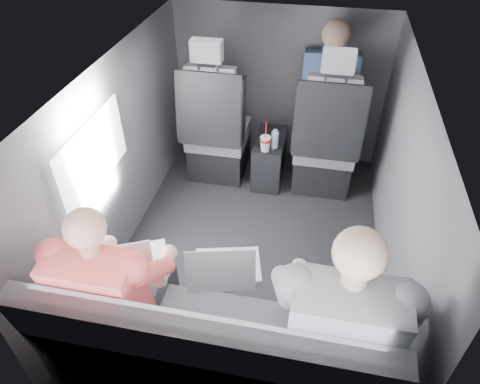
% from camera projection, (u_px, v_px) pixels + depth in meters
% --- Properties ---
extents(floor, '(2.60, 2.60, 0.00)m').
position_uv_depth(floor, '(251.00, 248.00, 3.13)').
color(floor, black).
rests_on(floor, ground).
extents(ceiling, '(2.60, 2.60, 0.00)m').
position_uv_depth(ceiling, '(255.00, 73.00, 2.28)').
color(ceiling, '#B2B2AD').
rests_on(ceiling, panel_back).
extents(panel_left, '(0.02, 2.60, 1.35)m').
position_uv_depth(panel_left, '(119.00, 158.00, 2.84)').
color(panel_left, '#56565B').
rests_on(panel_left, floor).
extents(panel_right, '(0.02, 2.60, 1.35)m').
position_uv_depth(panel_right, '(400.00, 192.00, 2.57)').
color(panel_right, '#56565B').
rests_on(panel_right, floor).
extents(panel_front, '(1.80, 0.02, 1.35)m').
position_uv_depth(panel_front, '(279.00, 86.00, 3.69)').
color(panel_front, '#56565B').
rests_on(panel_front, floor).
extents(panel_back, '(1.80, 0.02, 1.35)m').
position_uv_depth(panel_back, '(196.00, 363.00, 1.72)').
color(panel_back, '#56565B').
rests_on(panel_back, floor).
extents(side_window, '(0.02, 0.75, 0.42)m').
position_uv_depth(side_window, '(94.00, 155.00, 2.47)').
color(side_window, white).
rests_on(side_window, panel_left).
extents(seatbelt, '(0.35, 0.11, 0.59)m').
position_uv_depth(seatbelt, '(331.00, 113.00, 3.07)').
color(seatbelt, black).
rests_on(seatbelt, front_seat_right).
extents(front_seat_left, '(0.52, 0.58, 1.26)m').
position_uv_depth(front_seat_left, '(217.00, 135.00, 3.59)').
color(front_seat_left, black).
rests_on(front_seat_left, floor).
extents(front_seat_right, '(0.52, 0.58, 1.26)m').
position_uv_depth(front_seat_right, '(325.00, 147.00, 3.45)').
color(front_seat_right, black).
rests_on(front_seat_right, floor).
extents(center_console, '(0.24, 0.48, 0.41)m').
position_uv_depth(center_console, '(269.00, 158.00, 3.67)').
color(center_console, black).
rests_on(center_console, floor).
extents(rear_bench, '(1.60, 0.57, 0.92)m').
position_uv_depth(rear_bench, '(214.00, 358.00, 2.13)').
color(rear_bench, '#5C5D61').
rests_on(rear_bench, floor).
extents(soda_cup, '(0.09, 0.09, 0.27)m').
position_uv_depth(soda_cup, '(265.00, 143.00, 3.37)').
color(soda_cup, white).
rests_on(soda_cup, center_console).
extents(water_bottle, '(0.06, 0.06, 0.17)m').
position_uv_depth(water_bottle, '(275.00, 140.00, 3.39)').
color(water_bottle, '#A8CBE3').
rests_on(water_bottle, center_console).
extents(laptop_white, '(0.43, 0.46, 0.26)m').
position_uv_depth(laptop_white, '(128.00, 265.00, 2.17)').
color(laptop_white, silver).
rests_on(laptop_white, passenger_rear_left).
extents(laptop_silver, '(0.38, 0.38, 0.24)m').
position_uv_depth(laptop_silver, '(225.00, 267.00, 2.16)').
color(laptop_silver, '#B7B7BC').
rests_on(laptop_silver, rear_bench).
extents(laptop_black, '(0.42, 0.44, 0.25)m').
position_uv_depth(laptop_black, '(346.00, 299.00, 2.01)').
color(laptop_black, black).
rests_on(laptop_black, passenger_rear_right).
extents(passenger_rear_left, '(0.49, 0.61, 1.20)m').
position_uv_depth(passenger_rear_left, '(118.00, 287.00, 2.08)').
color(passenger_rear_left, '#2D2D31').
rests_on(passenger_rear_left, rear_bench).
extents(passenger_rear_right, '(0.55, 0.66, 1.29)m').
position_uv_depth(passenger_rear_right, '(338.00, 320.00, 1.90)').
color(passenger_rear_right, navy).
rests_on(passenger_rear_right, rear_bench).
extents(passenger_front_right, '(0.43, 0.43, 0.89)m').
position_uv_depth(passenger_front_right, '(328.00, 91.00, 3.42)').
color(passenger_front_right, navy).
rests_on(passenger_front_right, front_seat_right).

